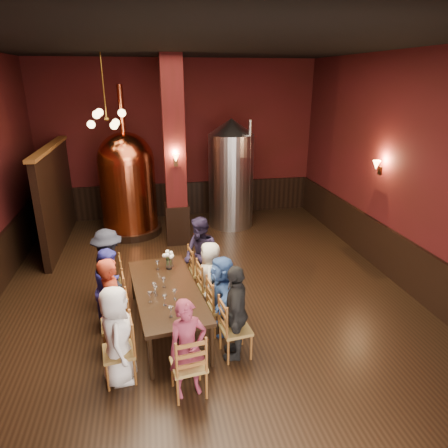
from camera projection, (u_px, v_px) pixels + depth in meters
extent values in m
plane|color=black|center=(205.00, 295.00, 7.79)|extent=(10.00, 10.00, 0.00)
plane|color=black|center=(201.00, 42.00, 6.23)|extent=(10.00, 10.00, 0.00)
cube|color=#450E12|center=(179.00, 141.00, 11.62)|extent=(8.00, 0.02, 4.50)
cube|color=#450E12|center=(319.00, 384.00, 2.40)|extent=(8.00, 0.02, 4.50)
cube|color=#450E12|center=(408.00, 173.00, 7.71)|extent=(0.02, 10.00, 4.50)
cube|color=black|center=(393.00, 255.00, 8.31)|extent=(0.08, 9.90, 1.00)
cube|color=black|center=(182.00, 199.00, 12.18)|extent=(7.90, 0.08, 1.00)
cube|color=#450E12|center=(175.00, 155.00, 9.54)|extent=(0.58, 0.58, 4.50)
cube|color=black|center=(56.00, 198.00, 9.76)|extent=(0.22, 3.50, 2.40)
cube|color=black|center=(166.00, 290.00, 6.51)|extent=(1.29, 2.51, 0.06)
cylinder|color=black|center=(151.00, 358.00, 5.49)|extent=(0.07, 0.07, 0.69)
cylinder|color=black|center=(212.00, 346.00, 5.75)|extent=(0.07, 0.07, 0.69)
cylinder|color=black|center=(133.00, 282.00, 7.53)|extent=(0.07, 0.07, 0.69)
cylinder|color=black|center=(179.00, 276.00, 7.78)|extent=(0.07, 0.07, 0.69)
imported|color=white|center=(117.00, 335.00, 5.37)|extent=(0.49, 0.72, 1.44)
imported|color=#9C301A|center=(114.00, 306.00, 5.95)|extent=(0.46, 0.62, 1.56)
imported|color=#2B2C92|center=(111.00, 289.00, 6.56)|extent=(0.46, 0.75, 1.43)
imported|color=black|center=(109.00, 269.00, 7.14)|extent=(0.90, 1.12, 1.51)
imported|color=black|center=(236.00, 312.00, 5.85)|extent=(0.58, 0.94, 1.50)
imported|color=#365CA2|center=(222.00, 294.00, 6.48)|extent=(0.42, 1.25, 1.34)
imported|color=beige|center=(211.00, 277.00, 7.07)|extent=(0.53, 0.71, 1.31)
imported|color=black|center=(201.00, 256.00, 7.63)|extent=(0.66, 0.83, 1.53)
imported|color=maroon|center=(188.00, 349.00, 5.13)|extent=(0.57, 0.44, 1.40)
cylinder|color=black|center=(132.00, 229.00, 10.88)|extent=(1.62, 1.62, 0.18)
cylinder|color=#CD572F|center=(129.00, 194.00, 10.54)|extent=(1.52, 1.52, 1.80)
sphere|color=#CD572F|center=(126.00, 160.00, 10.23)|extent=(1.44, 1.44, 1.44)
cylinder|color=#CD572F|center=(121.00, 109.00, 9.79)|extent=(0.14, 0.14, 1.17)
cylinder|color=#B2B2B7|center=(231.00, 181.00, 11.06)|extent=(1.54, 1.54, 2.56)
cone|color=#B2B2B7|center=(231.00, 126.00, 10.54)|extent=(1.23, 1.23, 0.41)
cylinder|color=#B2B2B7|center=(249.00, 175.00, 10.66)|extent=(0.08, 0.08, 2.87)
cylinder|color=white|center=(169.00, 264.00, 7.14)|extent=(0.10, 0.10, 0.19)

